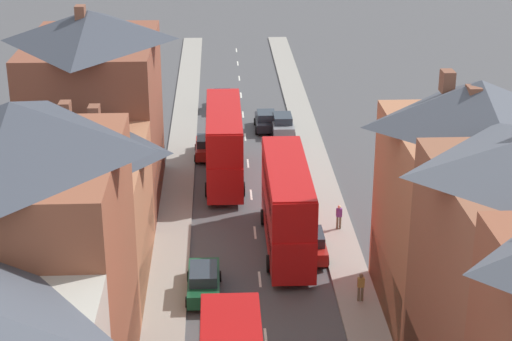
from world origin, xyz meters
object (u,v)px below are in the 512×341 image
Objects in this scene: car_near_silver at (222,100)px; car_parked_left_b at (282,124)px; car_parked_right_b at (204,281)px; double_decker_bus_far_approaching at (224,143)px; car_mid_black at (310,244)px; car_near_blue at (266,121)px; double_decker_bus_mid_street at (287,205)px; car_far_grey at (207,147)px; pedestrian_far_left at (339,216)px; pedestrian_mid_right at (361,286)px.

car_parked_left_b is (4.90, -7.14, 0.01)m from car_near_silver.
car_parked_right_b is at bearing -92.23° from car_near_silver.
double_decker_bus_far_approaching reaches higher than car_mid_black.
car_near_blue is at bearing 71.74° from double_decker_bus_far_approaching.
car_mid_black is at bearing -86.79° from car_near_blue.
car_far_grey is at bearing 107.39° from double_decker_bus_mid_street.
pedestrian_far_left is (3.45, -19.76, 0.23)m from car_near_blue.
double_decker_bus_far_approaching reaches higher than car_far_grey.
car_parked_left_b is (1.31, 20.77, -1.96)m from double_decker_bus_mid_street.
pedestrian_far_left reaches higher than car_parked_left_b.
car_far_grey is 2.41× the size of pedestrian_far_left.
pedestrian_far_left reaches higher than car_mid_black.
car_near_silver is (-3.59, 27.91, -1.96)m from double_decker_bus_mid_street.
car_mid_black is (1.30, -23.16, 0.03)m from car_near_blue.
car_far_grey is 0.87× the size of car_parked_right_b.
car_parked_right_b is (-6.20, -26.20, -0.02)m from car_parked_left_b.
car_mid_black is at bearing -68.11° from double_decker_bus_far_approaching.
car_near_blue is 2.44× the size of pedestrian_far_left.
double_decker_bus_mid_street is 7.57m from car_parked_right_b.
double_decker_bus_far_approaching reaches higher than car_near_silver.
car_parked_right_b is 8.40m from pedestrian_mid_right.
car_near_silver is 29.56m from car_mid_black.
car_near_silver is at bearing 97.33° from double_decker_bus_mid_street.
double_decker_bus_far_approaching is 2.43× the size of car_parked_right_b.
car_near_silver is 33.36m from car_parked_right_b.
car_near_blue is 23.19m from car_mid_black.
pedestrian_mid_right reaches higher than car_parked_right_b.
car_mid_black is at bearing -43.32° from double_decker_bus_mid_street.
double_decker_bus_far_approaching is 2.69× the size of car_mid_black.
car_near_blue is 1.01× the size of car_far_grey.
pedestrian_mid_right is (3.41, -6.70, -1.78)m from double_decker_bus_mid_street.
car_far_grey is 15.84m from pedestrian_far_left.
pedestrian_far_left reaches higher than car_parked_right_b.
car_parked_left_b reaches higher than car_near_blue.
double_decker_bus_far_approaching is at bearing 111.62° from pedestrian_mid_right.
car_parked_right_b is 11.29m from pedestrian_far_left.
car_parked_right_b is at bearing -103.32° from car_parked_left_b.
pedestrian_mid_right is at bearing -68.99° from car_mid_black.
car_near_blue is at bearing 79.84° from car_parked_right_b.
car_far_grey is at bearing -127.87° from car_near_blue.
car_mid_black reaches higher than car_near_blue.
car_parked_right_b reaches higher than car_mid_black.
pedestrian_mid_right is (2.10, -5.47, 0.20)m from car_mid_black.
car_near_blue is at bearing 89.98° from double_decker_bus_mid_street.
double_decker_bus_mid_street is at bearing -71.85° from double_decker_bus_far_approaching.
double_decker_bus_far_approaching reaches higher than pedestrian_far_left.
car_near_blue is (0.01, 21.92, -2.01)m from double_decker_bus_mid_street.
car_parked_right_b is at bearing -132.04° from double_decker_bus_mid_street.
car_parked_left_b is at bearing 90.00° from car_mid_black.
car_parked_left_b is at bearing 94.37° from pedestrian_mid_right.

